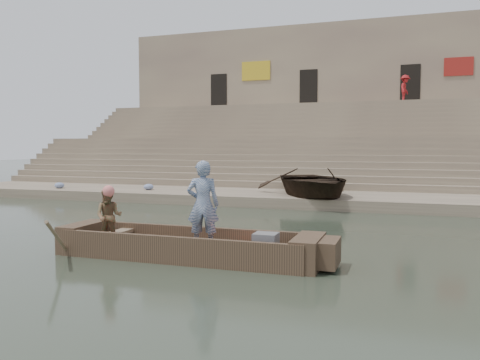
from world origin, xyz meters
The scene contains 14 objects.
ground centered at (0.00, 0.00, 0.00)m, with size 120.00×120.00×0.00m, color #273225.
lower_landing centered at (0.00, 8.00, 0.20)m, with size 32.00×4.00×0.40m, color gray.
mid_landing centered at (0.00, 15.50, 1.40)m, with size 32.00×3.00×2.80m, color gray.
upper_landing centered at (0.00, 22.50, 2.60)m, with size 32.00×3.00×5.20m, color gray.
ghat_steps centered at (0.00, 17.19, 1.80)m, with size 32.00×11.00×5.20m.
building_wall centered at (0.00, 26.50, 5.60)m, with size 32.00×5.07×11.20m.
main_rowboat centered at (0.34, -2.24, 0.11)m, with size 5.00×1.30×0.22m, color brown.
rowboat_trim centered at (0.55, -2.25, 0.31)m, with size 6.04×2.63×1.87m.
standing_man centered at (0.69, -2.20, 1.13)m, with size 0.66×0.44×1.82m, color navy.
rowing_man centered at (-1.41, -2.43, 0.82)m, with size 0.58×0.46×1.20m, color #287A42.
television centered at (2.04, -2.24, 0.42)m, with size 0.46×0.42×0.40m.
beached_rowboat centered at (1.23, 7.51, 0.94)m, with size 3.73×5.22×1.08m, color #2D2116.
pedestrian centered at (4.66, 22.25, 6.08)m, with size 1.14×0.66×1.76m, color #A61C1E.
cloth_bundles centered at (0.82, 7.78, 0.53)m, with size 21.71×1.64×0.26m.
Camera 1 is at (4.55, -11.33, 2.33)m, focal length 36.18 mm.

